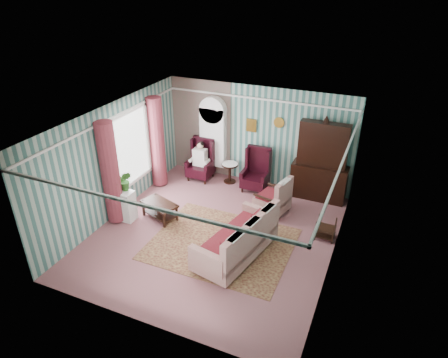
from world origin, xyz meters
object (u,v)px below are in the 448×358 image
at_px(round_side_table, 230,173).
at_px(bookcase, 213,141).
at_px(coffee_table, 160,210).
at_px(sofa, 236,235).
at_px(seated_woman, 200,161).
at_px(wingback_left, 200,160).
at_px(nest_table, 326,228).
at_px(wingback_right, 255,170).
at_px(plant_stand, 124,205).
at_px(dresser_hutch, 321,159).
at_px(floral_armchair, 272,198).

bearing_deg(round_side_table, bookcase, 159.73).
bearing_deg(coffee_table, sofa, -15.20).
height_order(seated_woman, sofa, seated_woman).
bearing_deg(wingback_left, nest_table, -20.85).
height_order(wingback_right, round_side_table, wingback_right).
distance_m(wingback_left, plant_stand, 2.87).
height_order(dresser_hutch, wingback_left, dresser_hutch).
relative_size(dresser_hutch, wingback_left, 1.89).
bearing_deg(round_side_table, seated_woman, -170.54).
height_order(bookcase, seated_woman, bookcase).
bearing_deg(wingback_left, floral_armchair, -20.38).
relative_size(wingback_left, seated_woman, 1.06).
distance_m(bookcase, round_side_table, 1.07).
bearing_deg(round_side_table, plant_stand, -120.38).
xyz_separation_m(wingback_left, coffee_table, (0.01, -2.37, -0.40)).
bearing_deg(wingback_right, round_side_table, 169.99).
bearing_deg(bookcase, seated_woman, -122.66).
height_order(dresser_hutch, nest_table, dresser_hutch).
distance_m(round_side_table, sofa, 3.49).
height_order(bookcase, sofa, bookcase).
bearing_deg(plant_stand, bookcase, 71.51).
height_order(dresser_hutch, sofa, dresser_hutch).
relative_size(wingback_right, round_side_table, 2.08).
relative_size(seated_woman, plant_stand, 1.47).
bearing_deg(round_side_table, nest_table, -28.20).
distance_m(wingback_right, round_side_table, 0.92).
bearing_deg(bookcase, coffee_table, -94.88).
relative_size(seated_woman, coffee_table, 1.26).
bearing_deg(dresser_hutch, round_side_table, -177.36).
bearing_deg(plant_stand, coffee_table, 25.06).
xyz_separation_m(bookcase, nest_table, (3.82, -1.94, -0.85)).
bearing_deg(plant_stand, round_side_table, 59.62).
xyz_separation_m(dresser_hutch, wingback_right, (-1.75, -0.27, -0.55)).
bearing_deg(wingback_right, floral_armchair, -49.64).
bearing_deg(coffee_table, wingback_left, 90.35).
xyz_separation_m(seated_woman, nest_table, (4.07, -1.55, -0.32)).
xyz_separation_m(dresser_hutch, sofa, (-1.14, -3.28, -0.62)).
relative_size(wingback_right, coffee_table, 1.34).
distance_m(wingback_left, wingback_right, 1.75).
height_order(sofa, floral_armchair, sofa).
distance_m(bookcase, seated_woman, 0.70).
xyz_separation_m(nest_table, floral_armchair, (-1.51, 0.60, 0.17)).
bearing_deg(seated_woman, round_side_table, 9.46).
relative_size(dresser_hutch, round_side_table, 3.93).
height_order(bookcase, wingback_left, bookcase).
height_order(round_side_table, nest_table, round_side_table).
bearing_deg(nest_table, plant_stand, -166.16).
relative_size(seated_woman, nest_table, 2.19).
xyz_separation_m(wingback_right, sofa, (0.61, -3.01, -0.07)).
height_order(nest_table, sofa, sofa).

